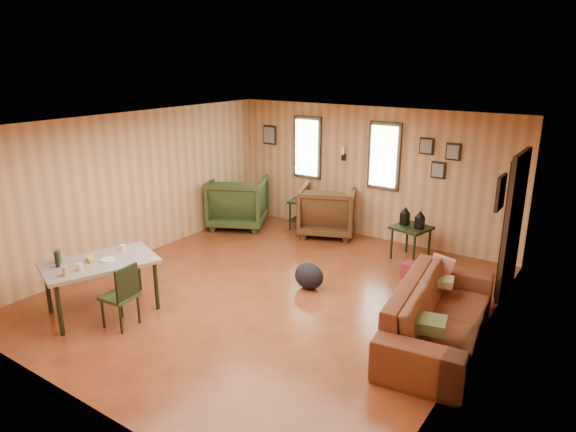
# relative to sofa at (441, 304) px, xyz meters

# --- Properties ---
(room) EXTENTS (5.54, 6.04, 2.44)m
(room) POSITION_rel_sofa_xyz_m (-2.20, 0.19, 0.73)
(room) COLOR brown
(room) RESTS_ON ground
(sofa) EXTENTS (1.01, 2.49, 0.94)m
(sofa) POSITION_rel_sofa_xyz_m (0.00, 0.00, 0.00)
(sofa) COLOR brown
(sofa) RESTS_ON ground
(recliner_brown) EXTENTS (1.28, 1.25, 1.03)m
(recliner_brown) POSITION_rel_sofa_xyz_m (-3.01, 2.57, 0.04)
(recliner_brown) COLOR #4A2F16
(recliner_brown) RESTS_ON ground
(recliner_green) EXTENTS (1.39, 1.36, 1.09)m
(recliner_green) POSITION_rel_sofa_xyz_m (-4.71, 1.99, 0.07)
(recliner_green) COLOR #2D3E1C
(recliner_green) RESTS_ON ground
(end_table) EXTENTS (0.64, 0.59, 0.71)m
(end_table) POSITION_rel_sofa_xyz_m (-3.54, 2.61, -0.07)
(end_table) COLOR black
(end_table) RESTS_ON ground
(side_table) EXTENTS (0.65, 0.65, 0.87)m
(side_table) POSITION_rel_sofa_xyz_m (-1.24, 2.26, 0.12)
(side_table) COLOR black
(side_table) RESTS_ON ground
(cooler) EXTENTS (0.37, 0.28, 0.25)m
(cooler) POSITION_rel_sofa_xyz_m (-0.87, 1.52, -0.35)
(cooler) COLOR maroon
(cooler) RESTS_ON ground
(backpack) EXTENTS (0.54, 0.48, 0.38)m
(backpack) POSITION_rel_sofa_xyz_m (-2.02, 0.34, -0.28)
(backpack) COLOR black
(backpack) RESTS_ON ground
(sofa_pillows) EXTENTS (0.73, 1.70, 0.35)m
(sofa_pillows) POSITION_rel_sofa_xyz_m (-0.11, 0.10, 0.03)
(sofa_pillows) COLOR #444C2A
(sofa_pillows) RESTS_ON sofa
(dining_table) EXTENTS (1.27, 1.59, 0.91)m
(dining_table) POSITION_rel_sofa_xyz_m (-3.90, -1.78, 0.17)
(dining_table) COLOR gray
(dining_table) RESTS_ON ground
(dining_chair) EXTENTS (0.41, 0.41, 0.82)m
(dining_chair) POSITION_rel_sofa_xyz_m (-3.32, -1.89, -0.01)
(dining_chair) COLOR #2D3E1C
(dining_chair) RESTS_ON ground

